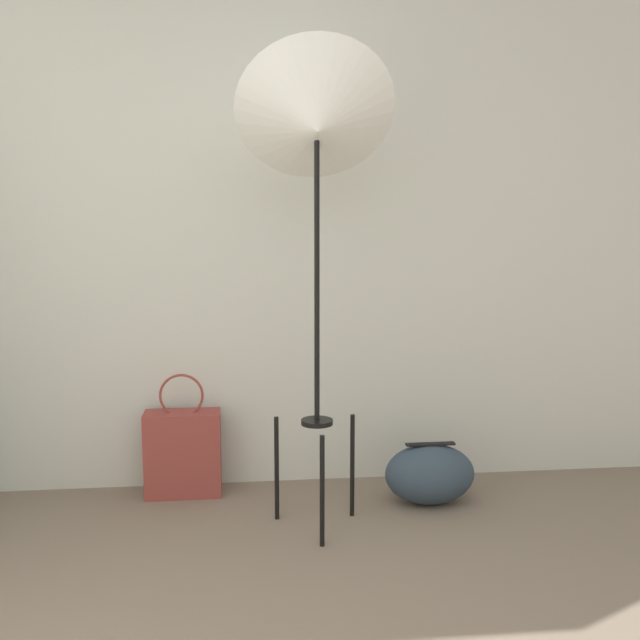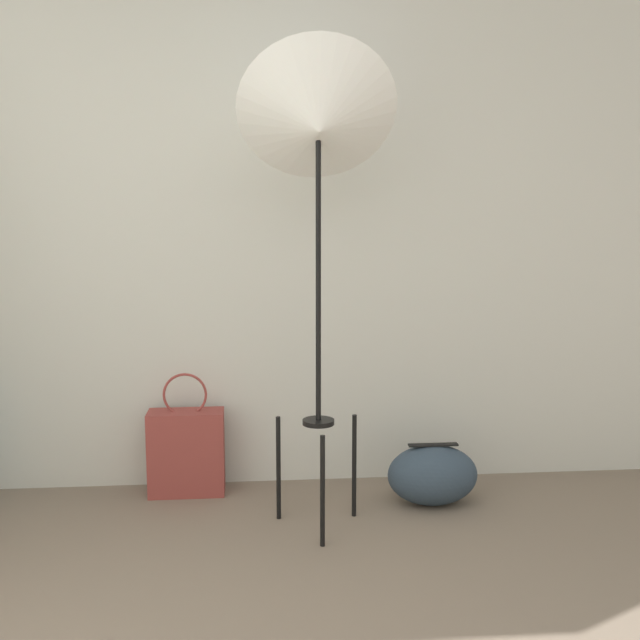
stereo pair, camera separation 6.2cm
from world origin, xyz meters
name	(u,v)px [view 2 (the right image)]	position (x,y,z in m)	size (l,w,h in m)	color
wall_back	(209,219)	(0.00, 2.50, 1.30)	(8.00, 0.05, 2.60)	beige
photo_umbrella	(318,126)	(0.47, 1.91, 1.67)	(0.66, 0.53, 2.00)	black
tote_bag	(186,451)	(-0.12, 2.34, 0.21)	(0.36, 0.16, 0.59)	brown
duffel_bag	(432,475)	(1.01, 2.11, 0.14)	(0.41, 0.28, 0.29)	#2D3D4C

